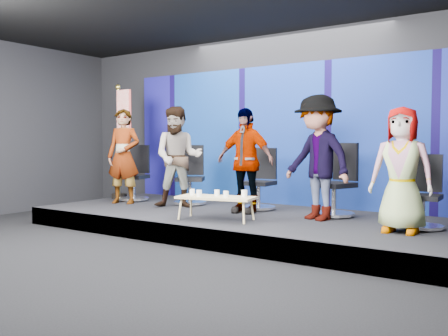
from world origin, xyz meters
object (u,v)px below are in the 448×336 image
Objects in this scene: mug_a at (192,192)px; mug_d at (226,194)px; coffee_table at (216,198)px; chair_a at (135,182)px; chair_e at (423,204)px; mug_c at (217,193)px; panelist_a at (124,156)px; chair_b at (190,185)px; panelist_e at (402,170)px; flag_stand at (122,138)px; panelist_b at (178,157)px; panelist_d at (318,158)px; mug_b at (199,193)px; chair_d at (337,192)px; chair_c at (260,189)px; mug_e at (244,194)px; panelist_c at (245,161)px.

mug_a is 0.57m from mug_d.
chair_a is at bearing 158.23° from coffee_table.
chair_e is 10.78× the size of mug_c.
mug_d is (0.56, 0.09, -0.00)m from mug_a.
chair_e reaches higher than mug_c.
panelist_a is 2.69m from mug_c.
panelist_e is (4.05, -0.74, 0.45)m from chair_b.
flag_stand is (-5.94, 0.19, 0.91)m from chair_e.
chair_b is at bearing -11.19° from chair_a.
mug_d is (1.56, -0.77, -0.50)m from panelist_b.
panelist_d reaches higher than mug_b.
chair_e is (1.39, -0.39, -0.05)m from chair_d.
mug_d is at bearing -67.88° from chair_b.
panelist_a is 3.85m from panelist_d.
panelist_a is 19.78× the size of mug_d.
panelist_d is 1.38m from panelist_e.
panelist_e is at bearing -2.79° from flag_stand.
coffee_table is 13.29× the size of mug_c.
mug_d is at bearing -83.96° from chair_c.
chair_e is 3.29m from mug_a.
mug_e is at bearing -26.81° from panelist_a.
mug_e is at bearing 12.35° from mug_c.
panelist_c is at bearing 121.75° from mug_e.
chair_e is 10.31× the size of mug_b.
mug_c is at bearing -58.51° from panelist_b.
panelist_a is 1.00× the size of panelist_b.
panelist_a is 2.39m from mug_a.
chair_a is 0.47× the size of flag_stand.
chair_c is 2.82m from chair_e.
mug_e is (0.78, 0.24, 0.00)m from mug_a.
flag_stand reaches higher than chair_e.
chair_c is 11.75× the size of mug_d.
panelist_c is (1.43, -0.36, 0.50)m from chair_b.
chair_b is at bearing 139.72° from coffee_table.
panelist_b is 1.46× the size of coffee_table.
mug_e is (0.22, 0.16, 0.01)m from mug_d.
chair_e is at bearing -12.29° from chair_c.
panelist_d reaches higher than mug_a.
chair_e is 0.62× the size of panelist_e.
chair_a reaches higher than mug_e.
panelist_e is (3.94, -0.25, -0.09)m from panelist_b.
chair_a is at bearing 171.73° from panelist_c.
chair_c reaches higher than chair_e.
chair_d is at bearing 161.74° from chair_e.
panelist_d reaches higher than mug_e.
panelist_e is (2.63, -0.89, 0.46)m from chair_c.
flag_stand is at bearing 120.50° from panelist_a.
chair_b is 0.96× the size of chair_d.
mug_d is (0.21, -0.06, -0.00)m from mug_c.
flag_stand is (-3.61, 1.02, 0.83)m from mug_e.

